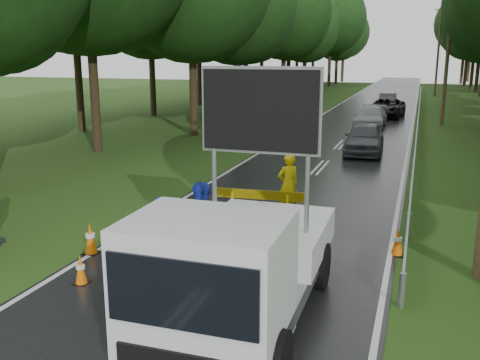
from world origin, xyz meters
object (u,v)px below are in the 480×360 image
at_px(queue_car_third, 386,108).
at_px(officer, 288,185).
at_px(work_truck, 236,265).
at_px(barrier, 260,200).
at_px(queue_car_first, 364,138).
at_px(police_sedan, 179,236).
at_px(civilian, 204,227).
at_px(queue_car_second, 371,117).
at_px(queue_car_fourth, 388,101).

bearing_deg(queue_car_third, officer, -87.11).
distance_m(work_truck, barrier, 5.46).
bearing_deg(work_truck, officer, 95.48).
height_order(officer, queue_car_first, officer).
bearing_deg(work_truck, police_sedan, 132.24).
height_order(police_sedan, queue_car_third, police_sedan).
bearing_deg(work_truck, queue_car_third, 88.79).
xyz_separation_m(queue_car_first, queue_car_third, (-0.02, 15.59, -0.03)).
relative_size(civilian, queue_car_second, 0.44).
distance_m(queue_car_first, queue_car_fourth, 21.59).
height_order(barrier, queue_car_first, queue_car_first).
height_order(barrier, queue_car_third, queue_car_third).
distance_m(police_sedan, work_truck, 3.20).
bearing_deg(officer, work_truck, 52.58).
height_order(work_truck, queue_car_fourth, work_truck).
xyz_separation_m(barrier, officer, (0.45, 1.39, 0.11)).
bearing_deg(officer, civilian, 36.69).
bearing_deg(barrier, queue_car_third, 82.21).
xyz_separation_m(police_sedan, officer, (1.44, 4.39, 0.25)).
relative_size(work_truck, queue_car_second, 1.22).
bearing_deg(queue_car_fourth, work_truck, -92.75).
relative_size(barrier, queue_car_second, 0.58).
height_order(queue_car_second, queue_car_third, queue_car_third).
distance_m(barrier, queue_car_first, 12.39).
bearing_deg(queue_car_second, officer, -90.45).
bearing_deg(officer, queue_car_first, -139.14).
bearing_deg(civilian, queue_car_second, 63.23).
xyz_separation_m(police_sedan, queue_car_first, (2.51, 15.30, 0.05)).
relative_size(work_truck, queue_car_third, 1.08).
bearing_deg(work_truck, queue_car_first, 88.22).
bearing_deg(queue_car_fourth, queue_car_second, -94.14).
distance_m(officer, queue_car_third, 26.52).
bearing_deg(officer, queue_car_fourth, -134.96).
relative_size(work_truck, queue_car_fourth, 1.36).
xyz_separation_m(police_sedan, civilian, (0.66, -0.11, 0.31)).
bearing_deg(officer, barrier, 28.67).
xyz_separation_m(work_truck, civilian, (-1.49, 2.21, -0.19)).
height_order(barrier, queue_car_fourth, queue_car_fourth).
bearing_deg(barrier, police_sedan, -112.93).
xyz_separation_m(queue_car_second, queue_car_fourth, (0.32, 12.00, 0.01)).
relative_size(work_truck, officer, 2.96).
relative_size(police_sedan, queue_car_third, 0.84).
xyz_separation_m(barrier, queue_car_third, (1.50, 27.88, -0.11)).
height_order(officer, civilian, civilian).
distance_m(work_truck, civilian, 2.68).
relative_size(work_truck, civilian, 2.78).
bearing_deg(barrier, civilian, -100.74).
bearing_deg(police_sedan, barrier, -117.01).
relative_size(civilian, queue_car_fourth, 0.49).
xyz_separation_m(barrier, civilian, (-0.33, -3.11, 0.18)).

